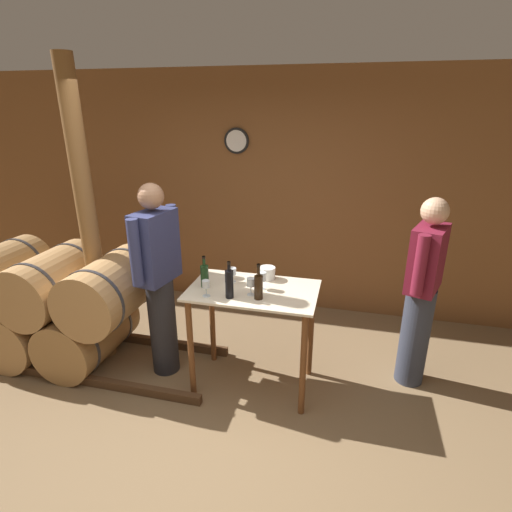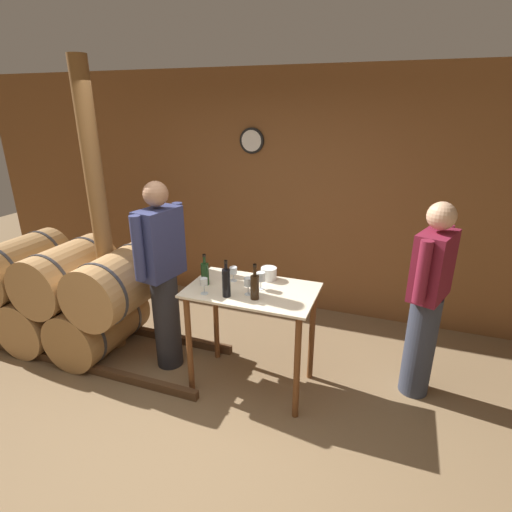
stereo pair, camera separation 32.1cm
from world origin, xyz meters
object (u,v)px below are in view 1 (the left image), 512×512
(person_host, at_px, (422,291))
(wine_glass_near_right, at_px, (251,283))
(wine_bottle_far_left, at_px, (205,275))
(wine_glass_near_left, at_px, (206,285))
(wine_bottle_center, at_px, (258,286))
(wine_bottle_left, at_px, (229,283))
(wine_glass_near_center, at_px, (232,272))
(ice_bucket, at_px, (267,273))
(person_visitor_with_scarf, at_px, (159,278))
(wine_glass_far_side, at_px, (262,277))
(wooden_post, at_px, (88,222))

(person_host, bearing_deg, wine_glass_near_right, -159.77)
(wine_bottle_far_left, height_order, wine_glass_near_left, wine_bottle_far_left)
(wine_bottle_center, distance_m, wine_glass_near_left, 0.41)
(wine_bottle_left, bearing_deg, wine_bottle_center, 8.90)
(wine_bottle_far_left, xyz_separation_m, wine_glass_near_center, (0.19, 0.14, -0.01))
(ice_bucket, relative_size, person_visitor_with_scarf, 0.08)
(person_visitor_with_scarf, bearing_deg, wine_glass_near_center, 7.79)
(wine_bottle_far_left, height_order, ice_bucket, wine_bottle_far_left)
(wine_glass_near_right, bearing_deg, wine_bottle_left, -150.19)
(wine_glass_near_center, relative_size, wine_glass_far_side, 0.86)
(wine_bottle_far_left, distance_m, wine_glass_near_left, 0.18)
(ice_bucket, relative_size, person_host, 0.08)
(wine_glass_near_right, relative_size, ice_bucket, 1.05)
(wooden_post, relative_size, ice_bucket, 20.04)
(wooden_post, bearing_deg, wine_glass_far_side, -2.72)
(wine_glass_near_left, height_order, wine_glass_near_center, wine_glass_near_left)
(wine_bottle_far_left, height_order, person_visitor_with_scarf, person_visitor_with_scarf)
(ice_bucket, bearing_deg, wooden_post, -175.33)
(wine_glass_near_left, xyz_separation_m, wine_glass_near_right, (0.33, 0.11, 0.01))
(wine_bottle_far_left, distance_m, wine_bottle_center, 0.49)
(wine_glass_near_right, xyz_separation_m, person_visitor_with_scarf, (-0.85, 0.11, -0.10))
(wine_bottle_far_left, bearing_deg, wooden_post, 172.62)
(wine_glass_far_side, bearing_deg, ice_bucket, 90.16)
(wine_bottle_left, relative_size, wine_glass_near_left, 2.25)
(wine_glass_near_right, bearing_deg, wine_bottle_center, -34.46)
(wine_bottle_left, height_order, wine_glass_near_left, wine_bottle_left)
(wine_glass_near_left, relative_size, person_host, 0.08)
(wine_glass_near_left, bearing_deg, wooden_post, 165.58)
(wine_bottle_far_left, bearing_deg, wine_bottle_left, -29.03)
(wooden_post, relative_size, wine_bottle_left, 9.10)
(wine_bottle_far_left, bearing_deg, wine_bottle_center, -12.67)
(wine_bottle_center, xyz_separation_m, wine_glass_near_center, (-0.28, 0.25, -0.02))
(wine_bottle_far_left, relative_size, ice_bucket, 1.97)
(person_host, height_order, person_visitor_with_scarf, person_visitor_with_scarf)
(person_host, bearing_deg, wine_glass_near_center, -169.32)
(wine_glass_near_center, distance_m, wine_glass_near_right, 0.29)
(wine_glass_near_left, distance_m, wine_glass_far_side, 0.45)
(wine_glass_near_center, bearing_deg, wine_glass_far_side, -15.00)
(wine_bottle_left, height_order, ice_bucket, wine_bottle_left)
(wine_bottle_far_left, distance_m, wine_bottle_left, 0.29)
(wine_glass_near_center, bearing_deg, ice_bucket, 26.34)
(wine_bottle_center, relative_size, person_host, 0.17)
(wooden_post, height_order, wine_bottle_left, wooden_post)
(wine_bottle_far_left, bearing_deg, wine_glass_near_center, 36.67)
(wooden_post, distance_m, wine_glass_near_left, 1.28)
(wine_glass_near_left, bearing_deg, wine_bottle_left, 6.66)
(wine_bottle_far_left, relative_size, wine_bottle_center, 0.93)
(wine_glass_far_side, height_order, person_host, person_host)
(wine_bottle_center, distance_m, person_visitor_with_scarf, 0.94)
(wine_glass_near_center, height_order, wine_glass_far_side, wine_glass_far_side)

